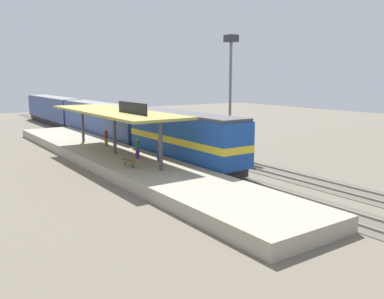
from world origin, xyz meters
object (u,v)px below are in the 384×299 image
at_px(light_mast, 231,69).
at_px(person_waiting, 137,147).
at_px(passenger_carriage_rear, 53,110).
at_px(platform_bench, 129,161).
at_px(passenger_carriage_front, 103,121).
at_px(locomotive, 184,138).
at_px(person_walking, 159,150).
at_px(person_boarding, 106,137).

xyz_separation_m(light_mast, person_waiting, (-11.78, -2.19, -6.54)).
relative_size(passenger_carriage_rear, person_waiting, 11.70).
height_order(platform_bench, light_mast, light_mast).
height_order(passenger_carriage_front, passenger_carriage_rear, same).
xyz_separation_m(locomotive, light_mast, (7.80, 3.22, 5.99)).
xyz_separation_m(person_walking, person_boarding, (-0.64, 9.13, 0.00)).
xyz_separation_m(platform_bench, locomotive, (6.00, 1.50, 1.07)).
bearing_deg(platform_bench, person_boarding, 76.83).
bearing_deg(passenger_carriage_front, light_mast, -62.18).
relative_size(passenger_carriage_rear, person_boarding, 11.70).
bearing_deg(person_walking, person_boarding, 94.03).
distance_m(passenger_carriage_front, light_mast, 17.79).
distance_m(person_waiting, person_walking, 2.25).
xyz_separation_m(person_waiting, person_walking, (0.86, -2.08, 0.00)).
relative_size(platform_bench, locomotive, 0.12).
xyz_separation_m(platform_bench, passenger_carriage_rear, (6.00, 40.30, 0.97)).
height_order(locomotive, passenger_carriage_rear, locomotive).
relative_size(light_mast, person_walking, 6.84).
height_order(passenger_carriage_rear, person_boarding, passenger_carriage_rear).
height_order(light_mast, person_boarding, light_mast).
bearing_deg(person_boarding, platform_bench, -103.17).
height_order(locomotive, light_mast, light_mast).
distance_m(passenger_carriage_rear, person_boarding, 30.97).
distance_m(locomotive, person_walking, 3.34).
bearing_deg(platform_bench, passenger_carriage_front, 72.90).
distance_m(person_walking, person_boarding, 9.15).
bearing_deg(passenger_carriage_front, platform_bench, -107.10).
bearing_deg(passenger_carriage_front, person_walking, -99.29).
xyz_separation_m(passenger_carriage_front, person_walking, (-3.12, -19.06, -0.46)).
relative_size(passenger_carriage_front, light_mast, 1.71).
xyz_separation_m(light_mast, person_walking, (-10.92, -4.28, -6.54)).
relative_size(light_mast, person_boarding, 6.84).
height_order(passenger_carriage_rear, person_walking, passenger_carriage_rear).
xyz_separation_m(platform_bench, person_walking, (2.88, 0.44, 0.51)).
height_order(passenger_carriage_rear, light_mast, light_mast).
bearing_deg(person_boarding, light_mast, -22.74).
bearing_deg(light_mast, platform_bench, -161.14).
xyz_separation_m(passenger_carriage_rear, person_waiting, (-3.98, -37.78, -0.46)).
relative_size(locomotive, person_walking, 8.44).
bearing_deg(person_waiting, passenger_carriage_rear, 83.99).
xyz_separation_m(platform_bench, passenger_carriage_front, (6.00, 19.50, 0.97)).
bearing_deg(light_mast, passenger_carriage_rear, 102.36).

